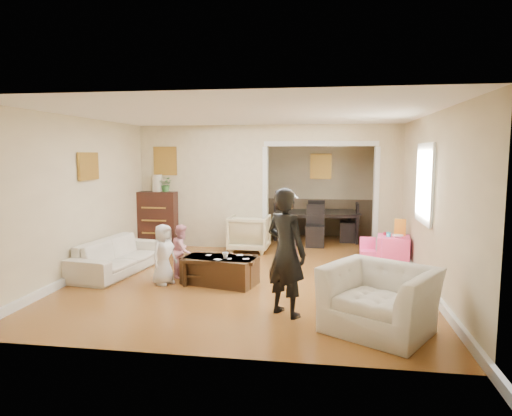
% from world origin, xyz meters
% --- Properties ---
extents(floor, '(7.00, 7.00, 0.00)m').
position_xyz_m(floor, '(0.00, 0.00, 0.00)').
color(floor, '#A4632A').
rests_on(floor, ground).
extents(partition_left, '(2.75, 0.18, 2.60)m').
position_xyz_m(partition_left, '(-1.38, 1.80, 1.30)').
color(partition_left, beige).
rests_on(partition_left, ground).
extents(partition_right, '(0.55, 0.18, 2.60)m').
position_xyz_m(partition_right, '(2.48, 1.80, 1.30)').
color(partition_right, beige).
rests_on(partition_right, ground).
extents(partition_header, '(2.22, 0.18, 0.35)m').
position_xyz_m(partition_header, '(1.10, 1.80, 2.42)').
color(partition_header, beige).
rests_on(partition_header, partition_right).
extents(window_pane, '(0.03, 0.95, 1.10)m').
position_xyz_m(window_pane, '(2.73, -0.40, 1.55)').
color(window_pane, white).
rests_on(window_pane, ground).
extents(framed_art_partition, '(0.45, 0.03, 0.55)m').
position_xyz_m(framed_art_partition, '(-2.20, 1.70, 1.85)').
color(framed_art_partition, brown).
rests_on(framed_art_partition, partition_left).
extents(framed_art_sofa_wall, '(0.03, 0.55, 0.40)m').
position_xyz_m(framed_art_sofa_wall, '(-2.71, -0.60, 1.80)').
color(framed_art_sofa_wall, brown).
extents(framed_art_alcove, '(0.45, 0.03, 0.55)m').
position_xyz_m(framed_art_alcove, '(1.10, 3.44, 1.70)').
color(framed_art_alcove, brown).
extents(sofa, '(1.00, 2.01, 0.56)m').
position_xyz_m(sofa, '(-2.26, -0.56, 0.28)').
color(sofa, beige).
rests_on(sofa, ground).
extents(armchair_back, '(0.82, 0.84, 0.75)m').
position_xyz_m(armchair_back, '(-0.32, 1.43, 0.38)').
color(armchair_back, '#C3B687').
rests_on(armchair_back, ground).
extents(armchair_front, '(1.49, 1.44, 0.74)m').
position_xyz_m(armchair_front, '(1.84, -2.56, 0.37)').
color(armchair_front, beige).
rests_on(armchair_front, ground).
extents(dresser, '(0.87, 0.49, 1.20)m').
position_xyz_m(dresser, '(-2.37, 1.63, 0.60)').
color(dresser, '#34140F').
rests_on(dresser, ground).
extents(table_lamp, '(0.22, 0.22, 0.36)m').
position_xyz_m(table_lamp, '(-2.37, 1.63, 1.38)').
color(table_lamp, beige).
rests_on(table_lamp, dresser).
extents(potted_plant, '(0.28, 0.24, 0.31)m').
position_xyz_m(potted_plant, '(-2.17, 1.63, 1.35)').
color(potted_plant, '#3E7C37').
rests_on(potted_plant, dresser).
extents(coffee_table, '(1.22, 0.82, 0.42)m').
position_xyz_m(coffee_table, '(-0.39, -0.99, 0.21)').
color(coffee_table, '#351F10').
rests_on(coffee_table, ground).
extents(coffee_cup, '(0.12, 0.12, 0.09)m').
position_xyz_m(coffee_cup, '(-0.29, -1.04, 0.46)').
color(coffee_cup, silver).
rests_on(coffee_cup, coffee_table).
extents(play_table, '(0.63, 0.63, 0.53)m').
position_xyz_m(play_table, '(2.44, 0.62, 0.27)').
color(play_table, '#FF4384').
rests_on(play_table, ground).
extents(cereal_box, '(0.21, 0.10, 0.30)m').
position_xyz_m(cereal_box, '(2.56, 0.72, 0.68)').
color(cereal_box, gold).
rests_on(cereal_box, play_table).
extents(cyan_cup, '(0.08, 0.08, 0.08)m').
position_xyz_m(cyan_cup, '(2.34, 0.57, 0.57)').
color(cyan_cup, teal).
rests_on(cyan_cup, play_table).
extents(toy_block, '(0.09, 0.08, 0.05)m').
position_xyz_m(toy_block, '(2.32, 0.74, 0.56)').
color(toy_block, red).
rests_on(toy_block, play_table).
extents(play_bowl, '(0.22, 0.22, 0.05)m').
position_xyz_m(play_bowl, '(2.49, 0.50, 0.56)').
color(play_bowl, silver).
rests_on(play_bowl, play_table).
extents(dining_table, '(2.05, 1.32, 0.68)m').
position_xyz_m(dining_table, '(1.01, 2.73, 0.34)').
color(dining_table, black).
rests_on(dining_table, ground).
extents(adult_person, '(0.70, 0.65, 1.60)m').
position_xyz_m(adult_person, '(0.74, -2.20, 0.80)').
color(adult_person, black).
rests_on(adult_person, ground).
extents(child_kneel_a, '(0.46, 0.54, 0.94)m').
position_xyz_m(child_kneel_a, '(-1.24, -1.14, 0.47)').
color(child_kneel_a, silver).
rests_on(child_kneel_a, ground).
extents(child_kneel_b, '(0.37, 0.45, 0.86)m').
position_xyz_m(child_kneel_b, '(-1.09, -0.69, 0.43)').
color(child_kneel_b, pink).
rests_on(child_kneel_b, ground).
extents(child_toddler, '(0.51, 0.38, 0.80)m').
position_xyz_m(child_toddler, '(0.66, -0.24, 0.40)').
color(child_toddler, black).
rests_on(child_toddler, ground).
extents(craft_papers, '(0.73, 0.45, 0.00)m').
position_xyz_m(craft_papers, '(-0.25, -0.99, 0.42)').
color(craft_papers, white).
rests_on(craft_papers, coffee_table).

